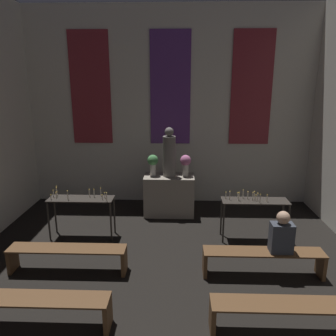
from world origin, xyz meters
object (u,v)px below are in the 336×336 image
(flower_vase_left, at_px, (153,163))
(pew_back_left, at_px, (68,254))
(candle_rack_left, at_px, (81,204))
(altar, at_px, (169,195))
(person_seated, at_px, (282,234))
(statue, at_px, (169,154))
(pew_third_left, at_px, (34,306))
(pew_third_right, at_px, (289,311))
(pew_back_right, at_px, (263,258))
(flower_vase_right, at_px, (186,163))
(candle_rack_right, at_px, (254,206))

(flower_vase_left, distance_m, pew_back_left, 3.03)
(flower_vase_left, height_order, candle_rack_left, flower_vase_left)
(altar, height_order, person_seated, person_seated)
(statue, bearing_deg, pew_back_left, -122.39)
(altar, relative_size, pew_third_left, 0.60)
(pew_third_left, height_order, pew_third_right, same)
(statue, height_order, flower_vase_left, statue)
(pew_third_left, distance_m, pew_back_right, 3.54)
(candle_rack_left, bearing_deg, pew_back_left, -84.52)
(flower_vase_right, height_order, pew_third_left, flower_vase_right)
(candle_rack_left, distance_m, pew_back_right, 3.67)
(pew_back_right, bearing_deg, person_seated, 0.00)
(flower_vase_right, relative_size, pew_back_left, 0.26)
(pew_third_right, bearing_deg, statue, 112.83)
(candle_rack_right, height_order, pew_back_right, candle_rack_right)
(flower_vase_left, bearing_deg, candle_rack_right, -30.88)
(statue, distance_m, candle_rack_left, 2.31)
(statue, height_order, person_seated, statue)
(pew_third_left, relative_size, pew_back_right, 1.00)
(pew_third_left, height_order, pew_back_right, same)
(pew_back_left, height_order, person_seated, person_seated)
(flower_vase_left, bearing_deg, pew_back_right, -51.90)
(pew_third_left, xyz_separation_m, pew_back_right, (3.28, 1.31, 0.00))
(altar, relative_size, statue, 1.03)
(candle_rack_left, distance_m, candle_rack_right, 3.52)
(altar, xyz_separation_m, flower_vase_right, (0.39, 0.00, 0.81))
(flower_vase_right, xyz_separation_m, pew_third_left, (-2.03, -3.90, -0.96))
(statue, bearing_deg, candle_rack_right, -36.13)
(pew_third_right, relative_size, pew_back_right, 1.00)
(pew_back_right, bearing_deg, statue, 122.39)
(pew_back_left, relative_size, person_seated, 2.81)
(pew_back_right, bearing_deg, flower_vase_left, 128.10)
(statue, bearing_deg, pew_back_right, -57.61)
(flower_vase_left, bearing_deg, statue, 0.00)
(altar, distance_m, flower_vase_left, 0.89)
(candle_rack_right, distance_m, pew_third_left, 4.31)
(pew_back_right, bearing_deg, pew_back_left, 180.00)
(statue, height_order, pew_back_left, statue)
(flower_vase_right, height_order, person_seated, flower_vase_right)
(pew_third_right, height_order, person_seated, person_seated)
(person_seated, bearing_deg, candle_rack_left, 160.41)
(pew_back_right, bearing_deg, candle_rack_right, 85.10)
(flower_vase_right, xyz_separation_m, pew_back_right, (1.25, -2.59, -0.96))
(statue, xyz_separation_m, candle_rack_right, (1.75, -1.28, -0.77))
(person_seated, bearing_deg, statue, 126.41)
(pew_back_left, xyz_separation_m, person_seated, (3.55, 0.00, 0.43))
(flower_vase_left, height_order, pew_third_right, flower_vase_left)
(person_seated, bearing_deg, pew_third_left, -159.71)
(altar, distance_m, candle_rack_right, 2.19)
(pew_third_right, bearing_deg, candle_rack_right, 87.55)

